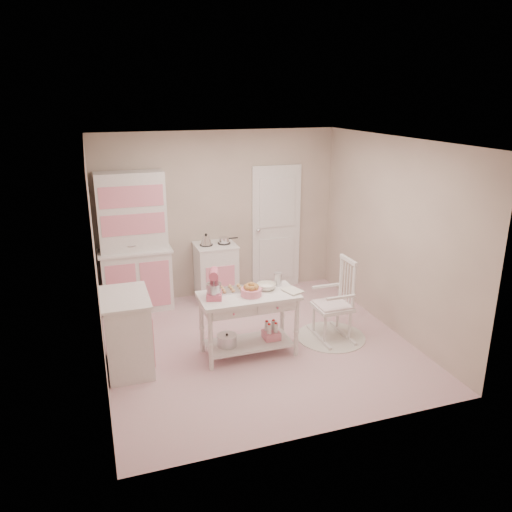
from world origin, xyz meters
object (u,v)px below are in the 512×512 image
(stove, at_px, (216,272))
(base_cabinet, at_px, (127,332))
(work_table, at_px, (249,324))
(stand_mixer, at_px, (214,285))
(rocking_chair, at_px, (333,299))
(hutch, at_px, (134,243))
(bread_basket, at_px, (251,292))

(stove, bearing_deg, base_cabinet, -131.64)
(work_table, distance_m, stand_mixer, 0.71)
(base_cabinet, height_order, rocking_chair, rocking_chair)
(rocking_chair, bearing_deg, hutch, 142.39)
(work_table, bearing_deg, hutch, 122.15)
(bread_basket, bearing_deg, base_cabinet, 173.15)
(stand_mixer, bearing_deg, bread_basket, 6.47)
(bread_basket, bearing_deg, hutch, 121.90)
(hutch, distance_m, rocking_chair, 2.98)
(work_table, relative_size, stand_mixer, 3.53)
(hutch, bearing_deg, base_cabinet, -99.41)
(base_cabinet, relative_size, work_table, 0.77)
(rocking_chair, xyz_separation_m, bread_basket, (-1.16, -0.11, 0.30))
(stove, xyz_separation_m, stand_mixer, (-0.46, -1.78, 0.51))
(hutch, height_order, rocking_chair, hutch)
(hutch, relative_size, base_cabinet, 2.26)
(stove, distance_m, base_cabinet, 2.23)
(stove, xyz_separation_m, bread_basket, (-0.02, -1.85, 0.39))
(rocking_chair, height_order, bread_basket, rocking_chair)
(base_cabinet, xyz_separation_m, rocking_chair, (2.62, -0.07, 0.09))
(rocking_chair, bearing_deg, stove, 123.00)
(stand_mixer, bearing_deg, base_cabinet, -170.40)
(hutch, xyz_separation_m, work_table, (1.16, -1.85, -0.64))
(hutch, height_order, work_table, hutch)
(stove, xyz_separation_m, rocking_chair, (1.14, -1.74, 0.09))
(stove, relative_size, bread_basket, 3.68)
(stove, distance_m, rocking_chair, 2.08)
(stove, bearing_deg, hutch, 177.61)
(rocking_chair, bearing_deg, base_cabinet, 178.34)
(stove, relative_size, base_cabinet, 1.00)
(stand_mixer, xyz_separation_m, bread_basket, (0.44, -0.07, -0.12))
(stove, bearing_deg, bread_basket, -90.61)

